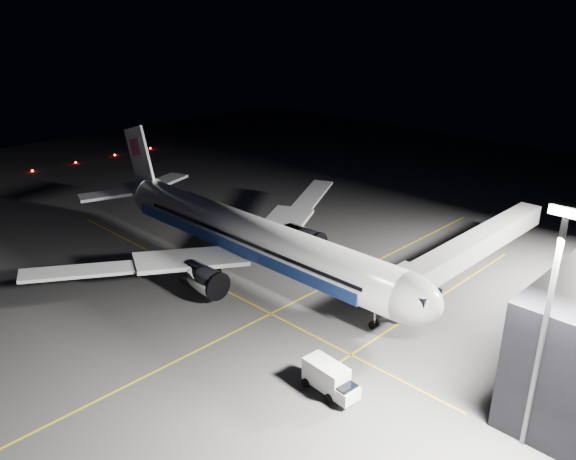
# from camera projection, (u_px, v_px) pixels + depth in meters

# --- Properties ---
(ground) EXTENTS (200.00, 200.00, 0.00)m
(ground) POSITION_uv_depth(u_px,v_px,m) (252.00, 272.00, 76.37)
(ground) COLOR #4C4C4F
(ground) RESTS_ON ground
(guide_line_main) EXTENTS (0.25, 80.00, 0.01)m
(guide_line_main) POSITION_uv_depth(u_px,v_px,m) (305.00, 296.00, 69.85)
(guide_line_main) COLOR gold
(guide_line_main) RESTS_ON ground
(guide_line_cross) EXTENTS (70.00, 0.25, 0.01)m
(guide_line_cross) POSITION_uv_depth(u_px,v_px,m) (217.00, 286.00, 72.40)
(guide_line_cross) COLOR gold
(guide_line_cross) RESTS_ON ground
(guide_line_side) EXTENTS (0.25, 40.00, 0.01)m
(guide_line_side) POSITION_uv_depth(u_px,v_px,m) (433.00, 301.00, 68.64)
(guide_line_side) COLOR gold
(guide_line_side) RESTS_ON ground
(airliner) EXTENTS (61.48, 54.22, 16.64)m
(airliner) POSITION_uv_depth(u_px,v_px,m) (245.00, 235.00, 75.18)
(airliner) COLOR silver
(airliner) RESTS_ON ground
(jet_bridge) EXTENTS (3.60, 34.40, 6.30)m
(jet_bridge) POSITION_uv_depth(u_px,v_px,m) (469.00, 249.00, 72.30)
(jet_bridge) COLOR #B2B2B7
(jet_bridge) RESTS_ON ground
(floodlight_mast_south) EXTENTS (2.40, 0.67, 20.70)m
(floodlight_mast_south) POSITION_uv_depth(u_px,v_px,m) (547.00, 312.00, 41.74)
(floodlight_mast_south) COLOR #59595E
(floodlight_mast_south) RESTS_ON ground
(taxiway_lights) EXTENTS (0.44, 60.44, 0.44)m
(taxiway_lights) POSITION_uv_depth(u_px,v_px,m) (32.00, 171.00, 123.28)
(taxiway_lights) COLOR #FF140A
(taxiway_lights) RESTS_ON ground
(service_truck) EXTENTS (5.79, 2.84, 2.88)m
(service_truck) POSITION_uv_depth(u_px,v_px,m) (330.00, 378.00, 51.86)
(service_truck) COLOR white
(service_truck) RESTS_ON ground
(baggage_tug) EXTENTS (2.35, 1.99, 1.54)m
(baggage_tug) POSITION_uv_depth(u_px,v_px,m) (295.00, 229.00, 89.20)
(baggage_tug) COLOR black
(baggage_tug) RESTS_ON ground
(safety_cone_a) EXTENTS (0.38, 0.38, 0.57)m
(safety_cone_a) POSITION_uv_depth(u_px,v_px,m) (300.00, 237.00, 87.39)
(safety_cone_a) COLOR #ED4309
(safety_cone_a) RESTS_ON ground
(safety_cone_b) EXTENTS (0.38, 0.38, 0.58)m
(safety_cone_b) POSITION_uv_depth(u_px,v_px,m) (317.00, 268.00, 76.69)
(safety_cone_b) COLOR #ED4309
(safety_cone_b) RESTS_ON ground
(safety_cone_c) EXTENTS (0.36, 0.36, 0.54)m
(safety_cone_c) POSITION_uv_depth(u_px,v_px,m) (295.00, 269.00, 76.66)
(safety_cone_c) COLOR #ED4309
(safety_cone_c) RESTS_ON ground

